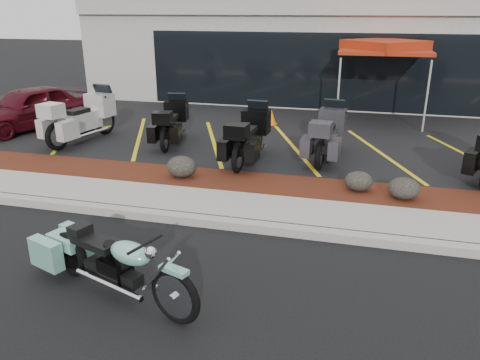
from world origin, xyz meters
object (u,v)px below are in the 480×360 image
(touring_white, at_px, (104,110))
(popup_canopy, at_px, (385,48))
(traffic_cone, at_px, (271,117))
(hero_cruiser, at_px, (175,288))
(parked_car, at_px, (28,108))

(touring_white, relative_size, popup_canopy, 0.89)
(traffic_cone, bearing_deg, hero_cruiser, -85.97)
(hero_cruiser, xyz_separation_m, popup_canopy, (2.54, 11.22, 1.93))
(hero_cruiser, bearing_deg, popup_canopy, 96.73)
(parked_car, distance_m, traffic_cone, 7.32)
(touring_white, xyz_separation_m, parked_car, (-2.55, 0.04, -0.09))
(touring_white, height_order, parked_car, touring_white)
(touring_white, height_order, traffic_cone, touring_white)
(touring_white, distance_m, popup_canopy, 8.67)
(hero_cruiser, relative_size, traffic_cone, 5.95)
(parked_car, xyz_separation_m, popup_canopy, (10.16, 3.80, 1.63))
(hero_cruiser, distance_m, parked_car, 10.64)
(popup_canopy, bearing_deg, traffic_cone, -157.71)
(hero_cruiser, height_order, parked_car, parked_car)
(touring_white, relative_size, parked_car, 0.66)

